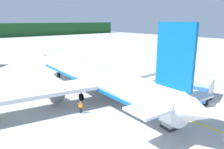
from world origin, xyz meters
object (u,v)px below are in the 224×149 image
at_px(service_truck_fuel, 203,90).
at_px(crew_loader_left, 143,92).
at_px(cargo_container_far, 138,97).
at_px(crew_marshaller, 81,106).
at_px(airliner_foreground, 92,75).
at_px(cargo_container_mid, 171,120).

bearing_deg(service_truck_fuel, crew_loader_left, 135.30).
relative_size(service_truck_fuel, cargo_container_far, 3.13).
bearing_deg(crew_marshaller, airliner_foreground, 42.12).
bearing_deg(crew_loader_left, airliner_foreground, 131.63).
bearing_deg(cargo_container_far, cargo_container_mid, -109.93).
bearing_deg(airliner_foreground, cargo_container_mid, -88.41).
xyz_separation_m(airliner_foreground, cargo_container_mid, (0.41, -14.85, -2.44)).
height_order(service_truck_fuel, cargo_container_mid, service_truck_fuel).
distance_m(service_truck_fuel, cargo_container_far, 10.23).
distance_m(service_truck_fuel, crew_loader_left, 9.08).
relative_size(airliner_foreground, service_truck_fuel, 6.22).
bearing_deg(cargo_container_mid, crew_loader_left, 59.84).
bearing_deg(airliner_foreground, crew_marshaller, -137.88).
relative_size(service_truck_fuel, crew_marshaller, 4.12).
xyz_separation_m(airliner_foreground, cargo_container_far, (3.18, -7.21, -2.42)).
height_order(service_truck_fuel, crew_marshaller, service_truck_fuel).
bearing_deg(cargo_container_mid, cargo_container_far, 70.07).
distance_m(airliner_foreground, crew_marshaller, 7.51).
relative_size(cargo_container_mid, crew_loader_left, 1.20).
bearing_deg(cargo_container_far, service_truck_fuel, -31.31).
bearing_deg(cargo_container_far, airliner_foreground, 113.79).
bearing_deg(cargo_container_far, crew_loader_left, 24.95).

